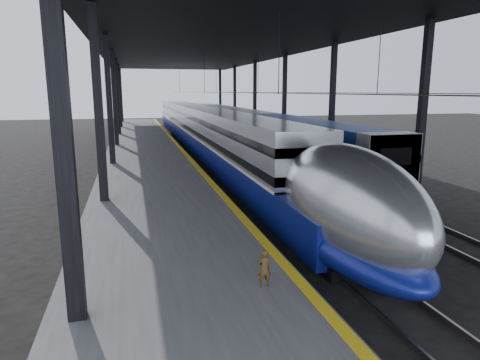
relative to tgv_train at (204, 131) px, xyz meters
name	(u,v)px	position (x,y,z in m)	size (l,w,h in m)	color
ground	(269,251)	(-2.00, -25.77, -1.92)	(160.00, 160.00, 0.00)	black
platform	(147,158)	(-5.50, -5.77, -1.42)	(6.00, 80.00, 1.00)	#4C4C4F
yellow_strip	(182,150)	(-2.70, -5.77, -0.91)	(0.30, 80.00, 0.01)	yellow
rails	(246,159)	(2.50, -5.77, -1.84)	(6.52, 80.00, 0.16)	slate
canopy	(213,44)	(-0.10, -5.77, 7.20)	(18.00, 75.00, 9.47)	black
tgv_train	(204,131)	(0.00, 0.00, 0.00)	(2.86, 65.20, 4.10)	silver
second_train	(243,127)	(5.00, 4.67, -0.04)	(2.69, 56.05, 3.70)	navy
child	(264,268)	(-3.64, -30.37, -0.45)	(0.34, 0.22, 0.93)	#473217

